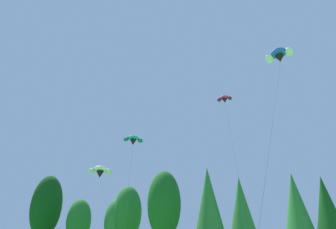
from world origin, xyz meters
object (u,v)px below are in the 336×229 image
parafoil_kite_far_white (100,171)px  parafoil_kite_high_teal (133,140)px  parafoil_kite_mid_blue_white (279,56)px  parafoil_kite_low_magenta (225,99)px

parafoil_kite_far_white → parafoil_kite_high_teal: bearing=8.2°
parafoil_kite_mid_blue_white → parafoil_kite_low_magenta: parafoil_kite_mid_blue_white is taller
parafoil_kite_high_teal → parafoil_kite_far_white: size_ratio=1.09×
parafoil_kite_low_magenta → parafoil_kite_mid_blue_white: bearing=-40.1°
parafoil_kite_high_teal → parafoil_kite_low_magenta: bearing=-3.0°
parafoil_kite_high_teal → parafoil_kite_mid_blue_white: size_ratio=0.67×
parafoil_kite_high_teal → parafoil_kite_mid_blue_white: 24.20m
parafoil_kite_far_white → parafoil_kite_low_magenta: size_ratio=0.70×
parafoil_kite_high_teal → parafoil_kite_far_white: 6.81m
parafoil_kite_mid_blue_white → parafoil_kite_high_teal: bearing=162.2°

